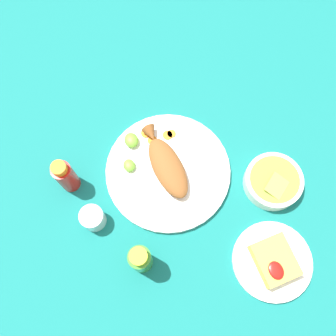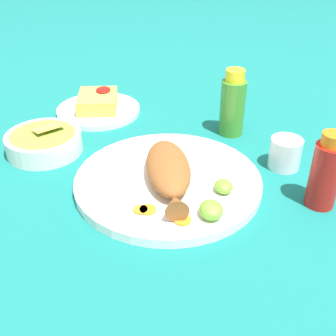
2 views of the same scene
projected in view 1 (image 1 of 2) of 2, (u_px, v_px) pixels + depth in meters
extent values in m
plane|color=#146B66|center=(168.00, 172.00, 1.06)|extent=(4.00, 4.00, 0.00)
cylinder|color=white|center=(168.00, 171.00, 1.05)|extent=(0.35, 0.35, 0.02)
ellipsoid|color=brown|center=(168.00, 168.00, 1.02)|extent=(0.19, 0.09, 0.04)
cone|color=brown|center=(151.00, 134.00, 1.06)|extent=(0.04, 0.04, 0.04)
cube|color=silver|center=(175.00, 184.00, 1.03)|extent=(0.10, 0.07, 0.00)
cube|color=silver|center=(171.00, 217.00, 1.00)|extent=(0.07, 0.05, 0.00)
cube|color=silver|center=(153.00, 183.00, 1.03)|extent=(0.11, 0.04, 0.00)
cube|color=silver|center=(158.00, 215.00, 1.00)|extent=(0.07, 0.03, 0.00)
cylinder|color=orange|center=(168.00, 135.00, 1.08)|extent=(0.03, 0.03, 0.00)
cylinder|color=orange|center=(171.00, 134.00, 1.08)|extent=(0.02, 0.02, 0.00)
cylinder|color=orange|center=(152.00, 140.00, 1.07)|extent=(0.03, 0.03, 0.00)
cylinder|color=orange|center=(146.00, 133.00, 1.08)|extent=(0.03, 0.03, 0.00)
ellipsoid|color=#6BB233|center=(131.00, 140.00, 1.06)|extent=(0.05, 0.04, 0.03)
ellipsoid|color=#6BB233|center=(129.00, 165.00, 1.04)|extent=(0.04, 0.03, 0.02)
cylinder|color=#B21914|center=(66.00, 177.00, 0.99)|extent=(0.05, 0.05, 0.12)
cylinder|color=orange|center=(59.00, 168.00, 0.93)|extent=(0.04, 0.04, 0.02)
cylinder|color=#3D8428|center=(141.00, 260.00, 0.92)|extent=(0.06, 0.06, 0.13)
cylinder|color=yellow|center=(139.00, 256.00, 0.85)|extent=(0.04, 0.04, 0.03)
cylinder|color=silver|center=(93.00, 218.00, 0.99)|extent=(0.06, 0.06, 0.06)
cylinder|color=white|center=(94.00, 219.00, 1.00)|extent=(0.05, 0.05, 0.03)
cylinder|color=white|center=(272.00, 261.00, 0.97)|extent=(0.21, 0.21, 0.01)
cube|color=gold|center=(275.00, 260.00, 0.95)|extent=(0.11, 0.09, 0.04)
ellipsoid|color=#AD140F|center=(276.00, 270.00, 0.92)|extent=(0.05, 0.04, 0.01)
cylinder|color=white|center=(273.00, 182.00, 1.03)|extent=(0.16, 0.16, 0.04)
cylinder|color=olive|center=(274.00, 180.00, 1.02)|extent=(0.14, 0.14, 0.01)
cube|color=gold|center=(280.00, 188.00, 1.00)|extent=(0.09, 0.09, 0.02)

